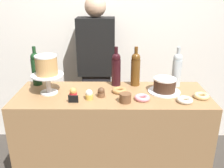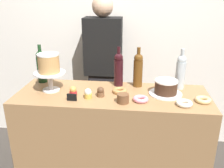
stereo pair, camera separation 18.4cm
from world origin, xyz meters
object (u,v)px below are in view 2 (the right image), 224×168
(wine_bottle_green, at_px, (41,66))
(donut_glazed, at_px, (203,100))
(cupcake_caramel, at_px, (73,91))
(cake_stand_pedestal, at_px, (50,78))
(chocolate_round_cake, at_px, (166,87))
(wine_bottle_clear, at_px, (181,71))
(donut_maple, at_px, (120,91))
(wine_bottle_dark_red, at_px, (119,69))
(donut_pink, at_px, (141,99))
(cookie_stack, at_px, (123,98))
(wine_bottle_amber, at_px, (138,69))
(donut_sugar, at_px, (184,103))
(cupcake_vanilla, at_px, (88,94))
(white_layer_cake, at_px, (49,63))
(price_sign_chalkboard, at_px, (72,97))
(cupcake_chocolate, at_px, (101,92))
(barista_figure, at_px, (104,74))

(wine_bottle_green, relative_size, donut_glazed, 2.91)
(cupcake_caramel, bearing_deg, cake_stand_pedestal, 159.21)
(chocolate_round_cake, height_order, wine_bottle_clear, wine_bottle_clear)
(wine_bottle_green, height_order, donut_maple, wine_bottle_green)
(wine_bottle_dark_red, relative_size, donut_maple, 2.91)
(donut_pink, height_order, cookie_stack, cookie_stack)
(wine_bottle_amber, relative_size, wine_bottle_green, 1.00)
(wine_bottle_green, relative_size, donut_sugar, 2.91)
(wine_bottle_clear, bearing_deg, cupcake_vanilla, -158.21)
(white_layer_cake, bearing_deg, donut_glazed, -4.20)
(price_sign_chalkboard, bearing_deg, cupcake_caramel, 99.22)
(chocolate_round_cake, height_order, donut_maple, chocolate_round_cake)
(wine_bottle_amber, bearing_deg, donut_pink, -84.64)
(cookie_stack, bearing_deg, white_layer_cake, 164.51)
(donut_sugar, height_order, cookie_stack, cookie_stack)
(cake_stand_pedestal, height_order, cupcake_chocolate, cake_stand_pedestal)
(chocolate_round_cake, bearing_deg, white_layer_cake, -178.34)
(wine_bottle_dark_red, height_order, cupcake_caramel, wine_bottle_dark_red)
(cake_stand_pedestal, distance_m, cookie_stack, 0.61)
(chocolate_round_cake, distance_m, donut_pink, 0.24)
(cupcake_chocolate, distance_m, barista_figure, 0.69)
(cake_stand_pedestal, relative_size, cookie_stack, 2.89)
(wine_bottle_amber, bearing_deg, cake_stand_pedestal, -165.31)
(wine_bottle_dark_red, bearing_deg, wine_bottle_clear, -1.32)
(white_layer_cake, relative_size, cupcake_caramel, 2.21)
(cake_stand_pedestal, relative_size, wine_bottle_green, 0.75)
(wine_bottle_clear, distance_m, cupcake_caramel, 0.86)
(wine_bottle_green, xyz_separation_m, donut_maple, (0.68, -0.17, -0.13))
(wine_bottle_clear, bearing_deg, cookie_stack, -142.86)
(cake_stand_pedestal, xyz_separation_m, cupcake_caramel, (0.20, -0.08, -0.07))
(donut_pink, relative_size, cookie_stack, 1.33)
(cupcake_caramel, height_order, cookie_stack, cupcake_caramel)
(wine_bottle_amber, bearing_deg, donut_maple, -130.44)
(price_sign_chalkboard, bearing_deg, wine_bottle_clear, 22.77)
(white_layer_cake, relative_size, donut_glazed, 1.47)
(donut_glazed, relative_size, price_sign_chalkboard, 1.60)
(donut_sugar, relative_size, barista_figure, 0.07)
(cupcake_chocolate, bearing_deg, white_layer_cake, 170.58)
(cupcake_caramel, distance_m, donut_glazed, 0.95)
(donut_glazed, height_order, donut_sugar, same)
(wine_bottle_dark_red, bearing_deg, donut_glazed, -22.67)
(cake_stand_pedestal, bearing_deg, barista_figure, 61.73)
(donut_pink, bearing_deg, chocolate_round_cake, 37.89)
(cupcake_caramel, height_order, cupcake_chocolate, same)
(wine_bottle_amber, distance_m, wine_bottle_green, 0.82)
(donut_glazed, relative_size, donut_sugar, 1.00)
(barista_figure, bearing_deg, wine_bottle_clear, -32.95)
(cake_stand_pedestal, distance_m, cupcake_caramel, 0.22)
(wine_bottle_amber, height_order, donut_maple, wine_bottle_amber)
(cupcake_caramel, relative_size, donut_pink, 0.66)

